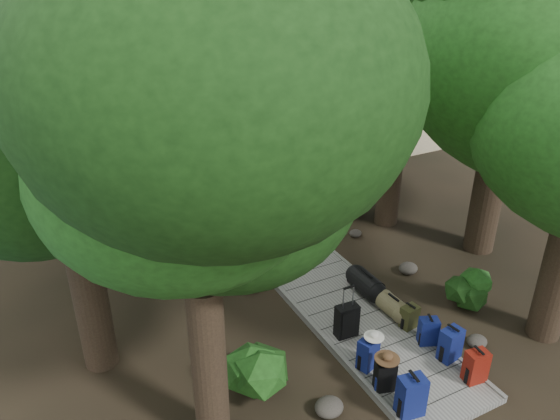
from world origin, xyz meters
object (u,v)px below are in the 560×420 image
backpack_left_c (368,352)px  backpack_right_c (429,330)px  lone_suitcase_on_sand (202,152)px  sun_lounger (247,126)px  kayak (78,158)px  suitcase_on_boardwalk (347,321)px  backpack_right_a (476,365)px  duffel_right_khaki (393,306)px  backpack_left_b (385,374)px  duffel_right_black (366,284)px  backpack_right_d (410,316)px  backpack_left_a (412,394)px  backpack_right_b (451,343)px

backpack_left_c → backpack_right_c: (1.41, 0.00, -0.04)m
lone_suitcase_on_sand → sun_lounger: (2.62, 2.03, -0.02)m
kayak → suitcase_on_boardwalk: bearing=-73.5°
backpack_right_a → kayak: (-4.42, 14.38, -0.29)m
duffel_right_khaki → lone_suitcase_on_sand: lone_suitcase_on_sand is taller
duffel_right_khaki → sun_lounger: 12.39m
backpack_left_b → duffel_right_black: (1.37, 2.48, -0.07)m
backpack_right_c → lone_suitcase_on_sand: bearing=115.7°
backpack_left_b → backpack_right_d: 1.85m
backpack_right_c → duffel_right_black: bearing=116.2°
backpack_left_a → backpack_right_b: backpack_left_a is taller
backpack_right_d → duffel_right_black: bearing=85.3°
backpack_left_c → kayak: bearing=83.5°
backpack_left_b → backpack_right_d: size_ratio=1.20×
duffel_right_black → lone_suitcase_on_sand: (-0.36, 9.27, 0.01)m
lone_suitcase_on_sand → sun_lounger: lone_suitcase_on_sand is taller
backpack_right_d → sun_lounger: sun_lounger is taller
backpack_right_a → sun_lounger: backpack_right_a is taller
backpack_right_c → lone_suitcase_on_sand: 11.19m
backpack_right_b → duffel_right_khaki: backpack_right_b is taller
lone_suitcase_on_sand → suitcase_on_boardwalk: bearing=-80.1°
backpack_right_b → backpack_right_a: bearing=-98.2°
backpack_right_d → duffel_right_khaki: bearing=87.5°
backpack_right_a → backpack_right_b: size_ratio=0.95×
backpack_right_b → kayak: size_ratio=0.25×
duffel_right_black → suitcase_on_boardwalk: (-1.17, -0.99, 0.10)m
lone_suitcase_on_sand → backpack_right_d: bearing=-73.2°
backpack_left_a → duffel_right_black: size_ratio=1.05×
duffel_right_khaki → backpack_right_d: bearing=-86.5°
backpack_right_c → backpack_right_d: size_ratio=1.15×
duffel_right_khaki → duffel_right_black: bearing=90.1°
backpack_left_a → backpack_right_c: size_ratio=1.34×
backpack_right_c → suitcase_on_boardwalk: (-1.26, 0.91, 0.04)m
suitcase_on_boardwalk → sun_lounger: bearing=78.1°
suitcase_on_boardwalk → sun_lounger: size_ratio=0.33×
sun_lounger → backpack_right_b: bearing=-95.5°
backpack_left_c → duffel_right_khaki: (1.36, 1.02, -0.14)m
suitcase_on_boardwalk → lone_suitcase_on_sand: (0.81, 10.26, -0.09)m
duffel_right_khaki → backpack_right_a: bearing=-89.8°
backpack_right_b → duffel_right_khaki: (-0.11, 1.54, -0.15)m
lone_suitcase_on_sand → backpack_left_c: bearing=-80.5°
backpack_left_a → backpack_left_b: backpack_left_a is taller
duffel_right_khaki → backpack_left_a: bearing=-124.6°
backpack_left_b → backpack_right_c: backpack_left_b is taller
sun_lounger → backpack_right_a: bearing=-95.1°
lone_suitcase_on_sand → backpack_left_a: bearing=-80.1°
backpack_right_b → suitcase_on_boardwalk: bearing=124.3°
duffel_right_khaki → backpack_right_b: bearing=-88.6°
backpack_left_b → backpack_right_b: size_ratio=0.88×
backpack_right_d → backpack_left_b: bearing=-151.3°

